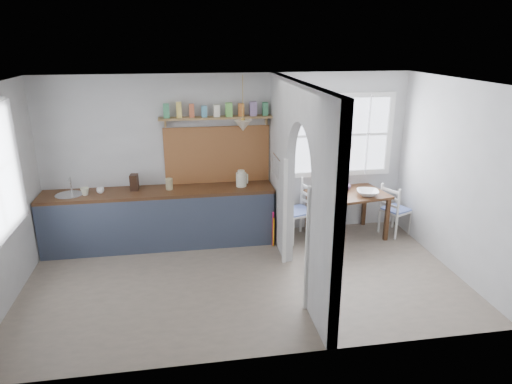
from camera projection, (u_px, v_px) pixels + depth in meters
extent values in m
cube|color=gray|center=(245.00, 279.00, 6.17)|extent=(5.80, 3.20, 0.01)
cube|color=silver|center=(243.00, 83.00, 5.33)|extent=(5.80, 3.20, 0.01)
cube|color=silver|center=(230.00, 157.00, 7.25)|extent=(5.80, 0.01, 2.60)
cube|color=silver|center=(267.00, 241.00, 4.26)|extent=(5.80, 0.01, 2.60)
cube|color=silver|center=(455.00, 177.00, 6.20)|extent=(0.01, 3.20, 2.60)
cube|color=silver|center=(326.00, 220.00, 4.74)|extent=(0.12, 0.80, 2.60)
cube|color=silver|center=(281.00, 165.00, 6.79)|extent=(0.12, 1.20, 2.60)
cube|color=silver|center=(304.00, 129.00, 5.42)|extent=(0.12, 1.20, 1.05)
cube|color=#492817|center=(159.00, 192.00, 6.93)|extent=(3.50, 0.60, 0.05)
cube|color=#353D52|center=(160.00, 226.00, 6.81)|extent=(3.50, 0.03, 0.85)
cube|color=#341E15|center=(161.00, 218.00, 7.12)|extent=(3.46, 0.45, 0.85)
cylinder|color=silver|center=(69.00, 196.00, 6.73)|extent=(0.40, 0.40, 0.02)
cube|color=brown|center=(217.00, 155.00, 7.18)|extent=(1.65, 0.03, 0.90)
cube|color=olive|center=(217.00, 118.00, 6.90)|extent=(1.75, 0.20, 0.03)
cube|color=#2E7C4E|center=(166.00, 112.00, 6.76)|extent=(0.09, 0.09, 0.18)
cube|color=gold|center=(179.00, 112.00, 6.78)|extent=(0.09, 0.09, 0.18)
cube|color=#AA4927|center=(192.00, 111.00, 6.81)|extent=(0.09, 0.09, 0.18)
cube|color=teal|center=(204.00, 111.00, 6.84)|extent=(0.09, 0.09, 0.18)
cube|color=#EBE4C6|center=(217.00, 111.00, 6.87)|extent=(0.09, 0.09, 0.18)
cube|color=#57AD3E|center=(229.00, 110.00, 6.90)|extent=(0.09, 0.09, 0.18)
cube|color=#A05116|center=(241.00, 110.00, 6.93)|extent=(0.09, 0.09, 0.18)
cube|color=slate|center=(253.00, 110.00, 6.96)|extent=(0.09, 0.09, 0.18)
cube|color=#2E7C4E|center=(265.00, 110.00, 6.98)|extent=(0.09, 0.09, 0.18)
cone|color=beige|center=(243.00, 126.00, 6.66)|extent=(0.26, 0.26, 0.16)
cylinder|color=silver|center=(277.00, 157.00, 6.64)|extent=(0.02, 0.50, 0.02)
imported|color=beige|center=(85.00, 191.00, 6.69)|extent=(0.15, 0.15, 0.11)
imported|color=white|center=(100.00, 190.00, 6.78)|extent=(0.12, 0.12, 0.09)
cube|color=#341E15|center=(134.00, 182.00, 6.91)|extent=(0.13, 0.17, 0.24)
cylinder|color=tan|center=(169.00, 184.00, 6.94)|extent=(0.12, 0.12, 0.17)
cube|color=#BC104D|center=(273.00, 229.00, 7.08)|extent=(0.02, 0.03, 0.58)
cube|color=orange|center=(273.00, 232.00, 7.05)|extent=(0.02, 0.03, 0.46)
imported|color=silver|center=(368.00, 193.00, 7.16)|extent=(0.41, 0.41, 0.08)
imported|color=#506D51|center=(343.00, 195.00, 7.04)|extent=(0.12, 0.12, 0.09)
cylinder|color=black|center=(326.00, 195.00, 7.16)|extent=(0.17, 0.17, 0.01)
imported|color=#5D4270|center=(346.00, 185.00, 7.39)|extent=(0.20, 0.20, 0.17)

